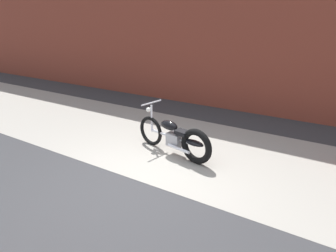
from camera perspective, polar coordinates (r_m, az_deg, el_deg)
ground_plane at (r=5.18m, az=-5.83°, el=-11.00°), size 80.00×80.00×0.00m
sidewalk_slab at (r=6.49m, az=3.47°, el=-4.04°), size 36.00×3.50×0.01m
brick_building_wall at (r=9.09m, az=14.82°, el=20.03°), size 36.00×0.50×5.41m
motorcycle_black at (r=5.89m, az=1.91°, el=-2.46°), size 1.98×0.71×1.03m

